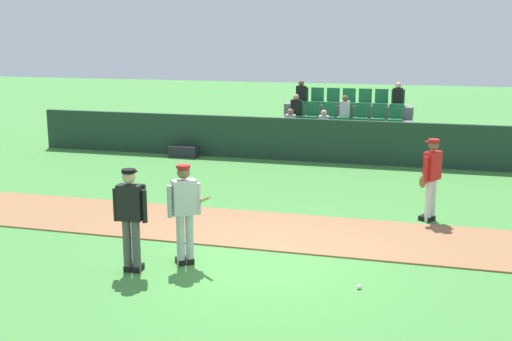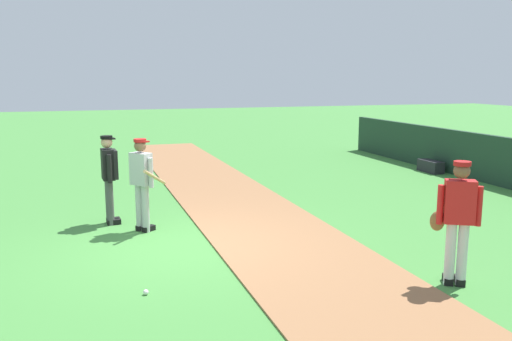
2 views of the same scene
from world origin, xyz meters
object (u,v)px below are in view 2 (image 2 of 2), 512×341
batter_grey_jersey (142,181)px  equipment_bag (431,166)px  baseball (146,292)px  runner_red_jersey (457,218)px  umpire_home_plate (109,174)px

batter_grey_jersey → equipment_bag: 9.83m
baseball → batter_grey_jersey: bearing=174.1°
runner_red_jersey → baseball: runner_red_jersey is taller
baseball → equipment_bag: size_ratio=0.08×
baseball → equipment_bag: (-6.69, 9.40, 0.14)m
equipment_bag → runner_red_jersey: bearing=-34.3°
batter_grey_jersey → equipment_bag: bearing=112.0°
umpire_home_plate → baseball: 3.88m
batter_grey_jersey → baseball: size_ratio=23.78×
umpire_home_plate → runner_red_jersey: 6.46m
umpire_home_plate → runner_red_jersey: same height
equipment_bag → baseball: bearing=-54.5°
batter_grey_jersey → equipment_bag: (-3.67, 9.09, -0.79)m
runner_red_jersey → baseball: (-1.00, -4.14, -0.93)m
runner_red_jersey → baseball: bearing=-103.5°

